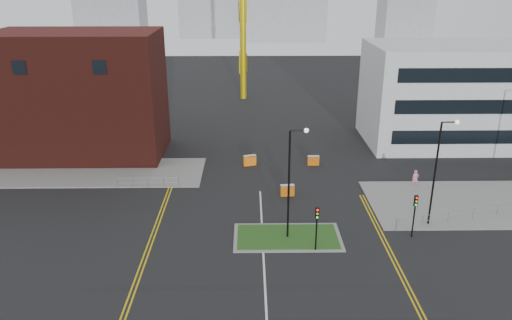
% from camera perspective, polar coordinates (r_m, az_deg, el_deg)
% --- Properties ---
extents(ground, '(200.00, 200.00, 0.00)m').
position_cam_1_polar(ground, '(33.73, 1.11, -15.61)').
color(ground, black).
rests_on(ground, ground).
extents(pavement_left, '(28.00, 8.00, 0.12)m').
position_cam_1_polar(pavement_left, '(56.34, -20.43, -1.34)').
color(pavement_left, slate).
rests_on(pavement_left, ground).
extents(pavement_right, '(24.00, 10.00, 0.12)m').
position_cam_1_polar(pavement_right, '(51.18, 26.09, -4.43)').
color(pavement_right, slate).
rests_on(pavement_right, ground).
extents(island_kerb, '(8.60, 4.60, 0.08)m').
position_cam_1_polar(island_kerb, '(40.53, 3.61, -8.79)').
color(island_kerb, slate).
rests_on(island_kerb, ground).
extents(grass_island, '(8.00, 4.00, 0.12)m').
position_cam_1_polar(grass_island, '(40.52, 3.61, -8.77)').
color(grass_island, '#1B4316').
rests_on(grass_island, ground).
extents(brick_building, '(24.20, 10.07, 14.24)m').
position_cam_1_polar(brick_building, '(60.80, -22.10, 6.75)').
color(brick_building, '#451611').
rests_on(brick_building, ground).
extents(office_block, '(25.00, 12.20, 12.00)m').
position_cam_1_polar(office_block, '(66.48, 23.40, 6.91)').
color(office_block, silver).
rests_on(office_block, ground).
extents(streetlamp_island, '(1.46, 0.36, 9.18)m').
position_cam_1_polar(streetlamp_island, '(38.19, 4.12, -1.75)').
color(streetlamp_island, black).
rests_on(streetlamp_island, ground).
extents(streetlamp_right_near, '(1.46, 0.36, 9.18)m').
position_cam_1_polar(streetlamp_right_near, '(42.71, 20.16, -0.54)').
color(streetlamp_right_near, black).
rests_on(streetlamp_right_near, ground).
extents(traffic_light_island, '(0.28, 0.33, 3.65)m').
position_cam_1_polar(traffic_light_island, '(37.76, 6.97, -6.90)').
color(traffic_light_island, black).
rests_on(traffic_light_island, ground).
extents(traffic_light_right, '(0.28, 0.33, 3.65)m').
position_cam_1_polar(traffic_light_right, '(41.31, 17.72, -5.26)').
color(traffic_light_right, black).
rests_on(traffic_light_right, ground).
extents(railing_left, '(6.05, 0.05, 1.10)m').
position_cam_1_polar(railing_left, '(50.09, -12.24, -2.35)').
color(railing_left, gray).
rests_on(railing_left, ground).
extents(railing_right, '(19.05, 5.05, 1.10)m').
position_cam_1_polar(railing_right, '(48.22, 25.89, -4.97)').
color(railing_right, gray).
rests_on(railing_right, ground).
extents(centre_line, '(0.15, 30.00, 0.01)m').
position_cam_1_polar(centre_line, '(35.36, 1.01, -13.68)').
color(centre_line, silver).
rests_on(centre_line, ground).
extents(yellow_left_a, '(0.12, 24.00, 0.01)m').
position_cam_1_polar(yellow_left_a, '(42.94, -11.52, -7.45)').
color(yellow_left_a, gold).
rests_on(yellow_left_a, ground).
extents(yellow_left_b, '(0.12, 24.00, 0.01)m').
position_cam_1_polar(yellow_left_b, '(42.88, -11.12, -7.46)').
color(yellow_left_b, gold).
rests_on(yellow_left_b, ground).
extents(yellow_right_a, '(0.12, 20.00, 0.01)m').
position_cam_1_polar(yellow_right_a, '(40.11, 14.74, -9.91)').
color(yellow_right_a, gold).
rests_on(yellow_right_a, ground).
extents(yellow_right_b, '(0.12, 20.00, 0.01)m').
position_cam_1_polar(yellow_right_b, '(40.19, 15.15, -9.88)').
color(yellow_right_b, gold).
rests_on(yellow_right_b, ground).
extents(skyline_a, '(18.00, 12.00, 22.00)m').
position_cam_1_polar(skyline_a, '(152.49, -16.28, 16.60)').
color(skyline_a, gray).
rests_on(skyline_a, ground).
extents(skyline_b, '(24.00, 12.00, 16.00)m').
position_cam_1_polar(skyline_b, '(157.98, 3.36, 16.37)').
color(skyline_b, gray).
rests_on(skyline_b, ground).
extents(skyline_d, '(30.00, 12.00, 12.00)m').
position_cam_1_polar(skyline_d, '(167.88, -3.28, 15.95)').
color(skyline_d, gray).
rests_on(skyline_d, ground).
extents(pedestrian, '(0.63, 0.42, 1.73)m').
position_cam_1_polar(pedestrian, '(51.66, 17.74, -2.02)').
color(pedestrian, pink).
rests_on(pedestrian, ground).
extents(barrier_left, '(1.45, 0.86, 1.16)m').
position_cam_1_polar(barrier_left, '(54.69, -0.72, 0.01)').
color(barrier_left, orange).
rests_on(barrier_left, ground).
extents(barrier_mid, '(1.35, 0.57, 1.11)m').
position_cam_1_polar(barrier_mid, '(47.44, 3.60, -3.42)').
color(barrier_mid, '#C65E0B').
rests_on(barrier_mid, ground).
extents(barrier_right, '(1.27, 0.44, 1.06)m').
position_cam_1_polar(barrier_right, '(55.15, 6.57, -0.00)').
color(barrier_right, '#D3610B').
rests_on(barrier_right, ground).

